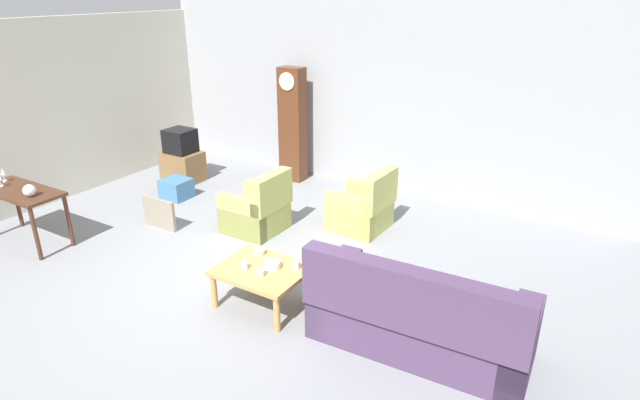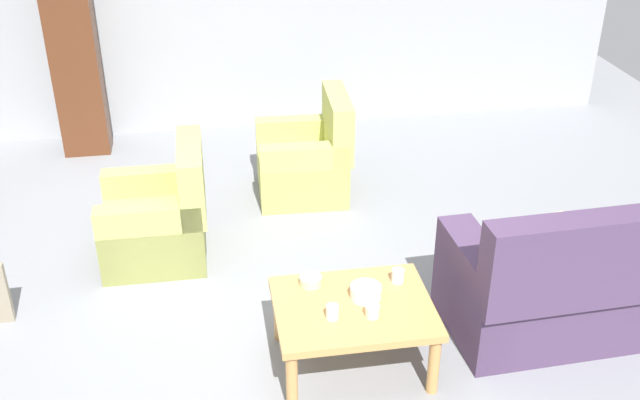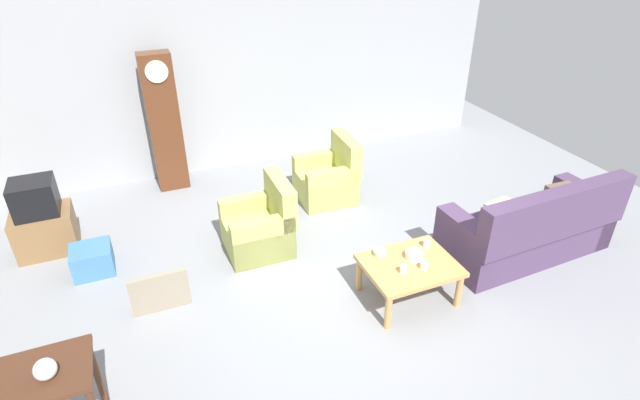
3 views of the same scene
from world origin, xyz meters
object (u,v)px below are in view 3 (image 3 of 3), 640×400
object	(u,v)px
coffee_table_wood	(409,268)
storage_box_blue	(93,260)
bowl_shallow_green	(380,253)
armchair_olive_near	(261,228)
tv_crt	(34,197)
cup_white_porcelain	(403,269)
tv_stand_cabinet	(45,231)
cup_blue_rimmed	(427,243)
couch_floral	(530,230)
cup_cream_tall	(424,266)
bowl_white_stacked	(414,255)
framed_picture_leaning	(160,293)
armchair_olive_far	(328,179)
grandfather_clock	(164,123)
glass_dome_cloche	(45,369)

from	to	relation	value
coffee_table_wood	storage_box_blue	bearing A→B (deg)	150.46
bowl_shallow_green	armchair_olive_near	bearing A→B (deg)	128.58
tv_crt	bowl_shallow_green	size ratio (longest dim) A/B	3.38
cup_white_porcelain	tv_stand_cabinet	bearing A→B (deg)	143.77
tv_stand_cabinet	cup_blue_rimmed	size ratio (longest dim) A/B	7.70
tv_stand_cabinet	couch_floral	bearing A→B (deg)	-23.24
cup_blue_rimmed	cup_cream_tall	xyz separation A→B (m)	(-0.24, -0.32, -0.01)
tv_stand_cabinet	bowl_white_stacked	distance (m)	4.45
cup_blue_rimmed	coffee_table_wood	bearing A→B (deg)	-149.04
coffee_table_wood	tv_stand_cabinet	distance (m)	4.40
framed_picture_leaning	bowl_shallow_green	xyz separation A→B (m)	(2.27, -0.56, 0.26)
framed_picture_leaning	cup_cream_tall	bearing A→B (deg)	-20.03
framed_picture_leaning	bowl_shallow_green	world-z (taller)	bowl_shallow_green
tv_crt	cup_white_porcelain	bearing A→B (deg)	-36.23
armchair_olive_far	framed_picture_leaning	bearing A→B (deg)	-149.42
coffee_table_wood	cup_white_porcelain	xyz separation A→B (m)	(-0.15, -0.11, 0.11)
cup_cream_tall	bowl_white_stacked	distance (m)	0.19
cup_blue_rimmed	grandfather_clock	bearing A→B (deg)	124.34
cup_blue_rimmed	cup_cream_tall	bearing A→B (deg)	-126.52
couch_floral	bowl_shallow_green	world-z (taller)	couch_floral
framed_picture_leaning	cup_cream_tall	xyz separation A→B (m)	(2.58, -0.94, 0.27)
armchair_olive_near	tv_stand_cabinet	xyz separation A→B (m)	(-2.45, 0.97, -0.03)
armchair_olive_near	framed_picture_leaning	size ratio (longest dim) A/B	1.53
couch_floral	tv_crt	xyz separation A→B (m)	(-5.41, 2.32, 0.40)
coffee_table_wood	storage_box_blue	size ratio (longest dim) A/B	2.15
armchair_olive_far	cup_blue_rimmed	distance (m)	2.15
armchair_olive_near	framed_picture_leaning	bearing A→B (deg)	-152.60
coffee_table_wood	bowl_shallow_green	bearing A→B (deg)	131.47
glass_dome_cloche	grandfather_clock	bearing A→B (deg)	71.44
cup_white_porcelain	bowl_white_stacked	size ratio (longest dim) A/B	0.47
coffee_table_wood	framed_picture_leaning	xyz separation A→B (m)	(-2.49, 0.81, -0.16)
armchair_olive_near	cup_blue_rimmed	xyz separation A→B (m)	(1.53, -1.29, 0.20)
armchair_olive_near	storage_box_blue	xyz separation A→B (m)	(-1.95, 0.30, -0.14)
cup_white_porcelain	cup_blue_rimmed	distance (m)	0.56
tv_crt	cup_cream_tall	world-z (taller)	tv_crt
coffee_table_wood	bowl_white_stacked	distance (m)	0.15
tv_crt	grandfather_clock	bearing A→B (deg)	33.46
tv_crt	coffee_table_wood	bearing A→B (deg)	-33.93
cup_white_porcelain	bowl_white_stacked	world-z (taller)	cup_white_porcelain
armchair_olive_far	grandfather_clock	bearing A→B (deg)	148.70
armchair_olive_far	grandfather_clock	size ratio (longest dim) A/B	0.45
tv_stand_cabinet	cup_blue_rimmed	world-z (taller)	cup_blue_rimmed
storage_box_blue	cup_cream_tall	distance (m)	3.77
couch_floral	cup_cream_tall	world-z (taller)	couch_floral
bowl_white_stacked	glass_dome_cloche	bearing A→B (deg)	-170.54
armchair_olive_near	armchair_olive_far	distance (m)	1.52
framed_picture_leaning	coffee_table_wood	bearing A→B (deg)	-18.08
tv_crt	cup_cream_tall	distance (m)	4.55
armchair_olive_near	cup_cream_tall	distance (m)	2.07
armchair_olive_near	cup_cream_tall	xyz separation A→B (m)	(1.29, -1.61, 0.19)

